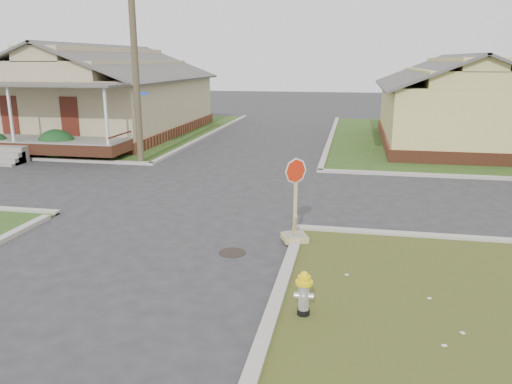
# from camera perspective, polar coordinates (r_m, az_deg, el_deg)

# --- Properties ---
(ground) EXTENTS (120.00, 120.00, 0.00)m
(ground) POSITION_cam_1_polar(r_m,az_deg,el_deg) (12.90, -11.76, -5.31)
(ground) COLOR #2B2A2D
(ground) RESTS_ON ground
(verge_far_left) EXTENTS (19.00, 19.00, 0.05)m
(verge_far_left) POSITION_cam_1_polar(r_m,az_deg,el_deg) (34.43, -20.39, 6.71)
(verge_far_left) COLOR #274719
(verge_far_left) RESTS_ON ground
(curbs) EXTENTS (80.00, 40.00, 0.12)m
(curbs) POSITION_cam_1_polar(r_m,az_deg,el_deg) (17.39, -5.46, 0.23)
(curbs) COLOR #A6A296
(curbs) RESTS_ON ground
(manhole) EXTENTS (0.64, 0.64, 0.01)m
(manhole) POSITION_cam_1_polar(r_m,az_deg,el_deg) (11.79, -2.72, -6.93)
(manhole) COLOR black
(manhole) RESTS_ON ground
(corner_house) EXTENTS (10.10, 15.50, 5.30)m
(corner_house) POSITION_cam_1_polar(r_m,az_deg,el_deg) (31.59, -17.27, 10.43)
(corner_house) COLOR brown
(corner_house) RESTS_ON ground
(side_house_yellow) EXTENTS (7.60, 11.60, 4.70)m
(side_house_yellow) POSITION_cam_1_polar(r_m,az_deg,el_deg) (28.18, 21.90, 9.38)
(side_house_yellow) COLOR brown
(side_house_yellow) RESTS_ON ground
(utility_pole) EXTENTS (1.80, 0.28, 9.00)m
(utility_pole) POSITION_cam_1_polar(r_m,az_deg,el_deg) (21.97, -13.72, 15.22)
(utility_pole) COLOR #413726
(utility_pole) RESTS_ON ground
(fire_hydrant) EXTENTS (0.30, 0.30, 0.82)m
(fire_hydrant) POSITION_cam_1_polar(r_m,az_deg,el_deg) (8.86, 5.50, -11.20)
(fire_hydrant) COLOR black
(fire_hydrant) RESTS_ON ground
(stop_sign) EXTENTS (0.59, 0.58, 2.09)m
(stop_sign) POSITION_cam_1_polar(r_m,az_deg,el_deg) (12.30, 4.46, -3.57)
(stop_sign) COLOR tan
(stop_sign) RESTS_ON ground
(hedge_right) EXTENTS (1.59, 1.30, 1.21)m
(hedge_right) POSITION_cam_1_polar(r_m,az_deg,el_deg) (24.60, -21.82, 5.12)
(hedge_right) COLOR #163D18
(hedge_right) RESTS_ON verge_far_left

